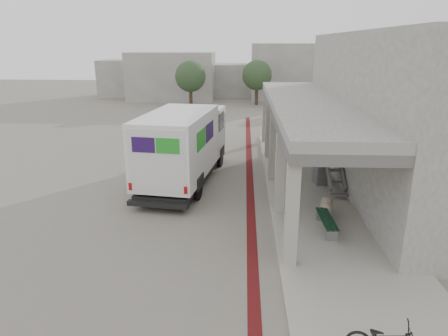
{
  "coord_description": "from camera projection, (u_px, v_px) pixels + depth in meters",
  "views": [
    {
      "loc": [
        0.67,
        -14.31,
        6.51
      ],
      "look_at": [
        -0.13,
        1.33,
        1.6
      ],
      "focal_mm": 32.0,
      "sensor_mm": 36.0,
      "label": 1
    }
  ],
  "objects": [
    {
      "name": "utility_cabinet",
      "position": [
        320.0,
        172.0,
        18.81
      ],
      "size": [
        0.63,
        0.77,
        1.15
      ],
      "primitive_type": "cube",
      "rotation": [
        0.0,
        0.0,
        0.17
      ],
      "color": "slate",
      "rests_on": "sidewalk"
    },
    {
      "name": "ground",
      "position": [
        226.0,
        217.0,
        15.62
      ],
      "size": [
        120.0,
        120.0,
        0.0
      ],
      "primitive_type": "plane",
      "color": "slate",
      "rests_on": "ground"
    },
    {
      "name": "bollard_far",
      "position": [
        327.0,
        205.0,
        15.63
      ],
      "size": [
        0.46,
        0.46,
        0.68
      ],
      "color": "gray",
      "rests_on": "sidewalk"
    },
    {
      "name": "bollard_near",
      "position": [
        326.0,
        210.0,
        15.22
      ],
      "size": [
        0.39,
        0.39,
        0.58
      ],
      "color": "gray",
      "rests_on": "sidewalk"
    },
    {
      "name": "tree_mid",
      "position": [
        257.0,
        75.0,
        43.16
      ],
      "size": [
        3.2,
        3.2,
        4.8
      ],
      "color": "#38281C",
      "rests_on": "ground"
    },
    {
      "name": "tree_left",
      "position": [
        190.0,
        77.0,
        41.59
      ],
      "size": [
        3.2,
        3.2,
        4.8
      ],
      "color": "#38281C",
      "rests_on": "ground"
    },
    {
      "name": "transit_building",
      "position": [
        377.0,
        113.0,
        18.56
      ],
      "size": [
        7.6,
        17.0,
        7.0
      ],
      "color": "gray",
      "rests_on": "ground"
    },
    {
      "name": "sidewalk",
      "position": [
        329.0,
        218.0,
        15.41
      ],
      "size": [
        4.4,
        28.0,
        0.12
      ],
      "primitive_type": "cube",
      "color": "#9A968A",
      "rests_on": "ground"
    },
    {
      "name": "fedex_truck",
      "position": [
        184.0,
        144.0,
        19.12
      ],
      "size": [
        3.62,
        8.58,
        3.55
      ],
      "rotation": [
        0.0,
        0.0,
        -0.13
      ],
      "color": "black",
      "rests_on": "ground"
    },
    {
      "name": "distant_backdrop",
      "position": [
        216.0,
        76.0,
        49.15
      ],
      "size": [
        28.0,
        10.0,
        6.5
      ],
      "color": "gray",
      "rests_on": "ground"
    },
    {
      "name": "tree_right",
      "position": [
        334.0,
        76.0,
        41.82
      ],
      "size": [
        3.2,
        3.2,
        4.8
      ],
      "color": "#38281C",
      "rests_on": "ground"
    },
    {
      "name": "bike_lane_stripe",
      "position": [
        250.0,
        199.0,
        17.47
      ],
      "size": [
        0.35,
        40.0,
        0.01
      ],
      "primitive_type": "cube",
      "color": "#4F0F11",
      "rests_on": "ground"
    },
    {
      "name": "bench",
      "position": [
        327.0,
        221.0,
        14.19
      ],
      "size": [
        0.47,
        1.96,
        0.46
      ],
      "rotation": [
        0.0,
        0.0,
        0.03
      ],
      "color": "slate",
      "rests_on": "sidewalk"
    }
  ]
}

